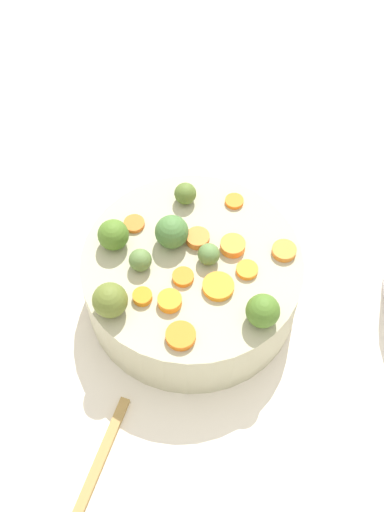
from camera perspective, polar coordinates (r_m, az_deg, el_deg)
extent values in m
cube|color=white|center=(0.86, 0.48, -7.62)|extent=(2.40, 2.40, 0.02)
cylinder|color=#B5B193|center=(0.84, 0.00, -2.15)|extent=(0.29, 0.29, 0.09)
cylinder|color=orange|center=(0.78, -0.83, -1.94)|extent=(0.04, 0.04, 0.01)
cylinder|color=orange|center=(0.77, -4.57, -3.73)|extent=(0.03, 0.03, 0.01)
cylinder|color=orange|center=(0.79, 5.06, -1.27)|extent=(0.04, 0.04, 0.01)
cylinder|color=orange|center=(0.83, -5.32, 2.97)|extent=(0.03, 0.03, 0.01)
cylinder|color=orange|center=(0.81, 8.44, 0.49)|extent=(0.04, 0.04, 0.01)
cylinder|color=orange|center=(0.80, 3.76, 0.96)|extent=(0.03, 0.03, 0.01)
cylinder|color=orange|center=(0.76, -2.06, -4.14)|extent=(0.04, 0.04, 0.01)
cylinder|color=orange|center=(0.74, -1.04, -7.33)|extent=(0.04, 0.04, 0.01)
cylinder|color=orange|center=(0.77, 2.42, -2.81)|extent=(0.06, 0.06, 0.01)
cylinder|color=orange|center=(0.85, 3.90, 5.03)|extent=(0.03, 0.03, 0.01)
cylinder|color=orange|center=(0.81, 0.52, 1.65)|extent=(0.04, 0.04, 0.01)
sphere|color=#597E41|center=(0.79, 1.55, 0.17)|extent=(0.03, 0.03, 0.03)
sphere|color=#4D7426|center=(0.80, -7.23, 1.94)|extent=(0.04, 0.04, 0.04)
sphere|color=#5A7A3E|center=(0.78, -4.77, -0.37)|extent=(0.03, 0.03, 0.03)
sphere|color=olive|center=(0.75, -7.53, -4.04)|extent=(0.04, 0.04, 0.04)
sphere|color=#556F2D|center=(0.84, -0.62, 5.75)|extent=(0.03, 0.03, 0.03)
sphere|color=#487639|center=(0.80, -2.20, 2.14)|extent=(0.04, 0.04, 0.04)
sphere|color=#4A7327|center=(0.74, 6.51, -5.02)|extent=(0.04, 0.04, 0.04)
cube|color=#A68248|center=(0.78, -9.60, -20.49)|extent=(0.16, 0.19, 0.01)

